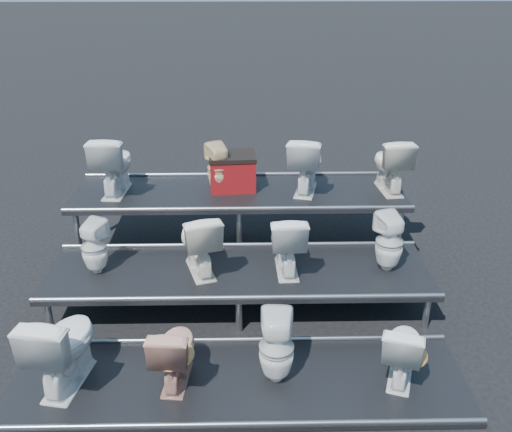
{
  "coord_description": "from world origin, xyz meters",
  "views": [
    {
      "loc": [
        0.08,
        -5.44,
        3.69
      ],
      "look_at": [
        0.19,
        0.1,
        1.07
      ],
      "focal_mm": 40.0,
      "sensor_mm": 36.0,
      "label": 1
    }
  ],
  "objects_px": {
    "toilet_3": "(403,349)",
    "toilet_10": "(306,164)",
    "toilet_2": "(276,347)",
    "toilet_7": "(389,242)",
    "toilet_0": "(63,345)",
    "toilet_8": "(113,164)",
    "red_crate": "(232,173)",
    "toilet_4": "(94,247)",
    "toilet_9": "(218,168)",
    "toilet_11": "(390,164)",
    "toilet_6": "(287,241)",
    "toilet_5": "(199,242)",
    "toilet_1": "(174,351)"
  },
  "relations": [
    {
      "from": "toilet_3",
      "to": "toilet_10",
      "type": "relative_size",
      "value": 0.87
    },
    {
      "from": "toilet_2",
      "to": "toilet_7",
      "type": "bearing_deg",
      "value": -131.52
    },
    {
      "from": "toilet_0",
      "to": "toilet_8",
      "type": "xyz_separation_m",
      "value": [
        -0.0,
        2.6,
        0.77
      ]
    },
    {
      "from": "toilet_3",
      "to": "toilet_8",
      "type": "relative_size",
      "value": 0.83
    },
    {
      "from": "red_crate",
      "to": "toilet_4",
      "type": "bearing_deg",
      "value": -140.5
    },
    {
      "from": "toilet_10",
      "to": "toilet_3",
      "type": "bearing_deg",
      "value": 117.51
    },
    {
      "from": "toilet_9",
      "to": "red_crate",
      "type": "relative_size",
      "value": 1.11
    },
    {
      "from": "toilet_2",
      "to": "toilet_10",
      "type": "relative_size",
      "value": 0.97
    },
    {
      "from": "toilet_4",
      "to": "toilet_8",
      "type": "height_order",
      "value": "toilet_8"
    },
    {
      "from": "toilet_2",
      "to": "toilet_11",
      "type": "distance_m",
      "value": 3.14
    },
    {
      "from": "red_crate",
      "to": "toilet_0",
      "type": "bearing_deg",
      "value": -122.89
    },
    {
      "from": "toilet_0",
      "to": "toilet_4",
      "type": "height_order",
      "value": "toilet_4"
    },
    {
      "from": "toilet_8",
      "to": "toilet_9",
      "type": "xyz_separation_m",
      "value": [
        1.31,
        0.0,
        -0.07
      ]
    },
    {
      "from": "toilet_9",
      "to": "toilet_8",
      "type": "bearing_deg",
      "value": -24.76
    },
    {
      "from": "toilet_2",
      "to": "toilet_8",
      "type": "distance_m",
      "value": 3.33
    },
    {
      "from": "toilet_8",
      "to": "toilet_10",
      "type": "distance_m",
      "value": 2.41
    },
    {
      "from": "toilet_6",
      "to": "toilet_2",
      "type": "bearing_deg",
      "value": 80.54
    },
    {
      "from": "toilet_5",
      "to": "toilet_3",
      "type": "bearing_deg",
      "value": 128.9
    },
    {
      "from": "toilet_6",
      "to": "toilet_8",
      "type": "height_order",
      "value": "toilet_8"
    },
    {
      "from": "toilet_5",
      "to": "toilet_8",
      "type": "relative_size",
      "value": 0.94
    },
    {
      "from": "toilet_1",
      "to": "toilet_11",
      "type": "bearing_deg",
      "value": -128.05
    },
    {
      "from": "toilet_8",
      "to": "toilet_11",
      "type": "height_order",
      "value": "toilet_8"
    },
    {
      "from": "toilet_3",
      "to": "toilet_10",
      "type": "xyz_separation_m",
      "value": [
        -0.66,
        2.6,
        0.85
      ]
    },
    {
      "from": "toilet_9",
      "to": "toilet_6",
      "type": "bearing_deg",
      "value": 96.2
    },
    {
      "from": "toilet_1",
      "to": "toilet_11",
      "type": "relative_size",
      "value": 0.92
    },
    {
      "from": "toilet_7",
      "to": "toilet_8",
      "type": "distance_m",
      "value": 3.49
    },
    {
      "from": "toilet_2",
      "to": "toilet_11",
      "type": "height_order",
      "value": "toilet_11"
    },
    {
      "from": "toilet_5",
      "to": "toilet_8",
      "type": "distance_m",
      "value": 1.78
    },
    {
      "from": "toilet_11",
      "to": "toilet_9",
      "type": "bearing_deg",
      "value": -5.22
    },
    {
      "from": "toilet_1",
      "to": "toilet_7",
      "type": "height_order",
      "value": "toilet_7"
    },
    {
      "from": "red_crate",
      "to": "toilet_7",
      "type": "bearing_deg",
      "value": -43.55
    },
    {
      "from": "toilet_7",
      "to": "toilet_2",
      "type": "bearing_deg",
      "value": 26.99
    },
    {
      "from": "toilet_6",
      "to": "toilet_3",
      "type": "bearing_deg",
      "value": 125.07
    },
    {
      "from": "toilet_2",
      "to": "toilet_6",
      "type": "distance_m",
      "value": 1.37
    },
    {
      "from": "toilet_1",
      "to": "toilet_7",
      "type": "distance_m",
      "value": 2.6
    },
    {
      "from": "toilet_0",
      "to": "toilet_4",
      "type": "relative_size",
      "value": 1.34
    },
    {
      "from": "toilet_11",
      "to": "toilet_4",
      "type": "bearing_deg",
      "value": 15.31
    },
    {
      "from": "toilet_1",
      "to": "red_crate",
      "type": "xyz_separation_m",
      "value": [
        0.49,
        2.71,
        0.68
      ]
    },
    {
      "from": "toilet_10",
      "to": "toilet_11",
      "type": "bearing_deg",
      "value": -166.66
    },
    {
      "from": "toilet_5",
      "to": "red_crate",
      "type": "bearing_deg",
      "value": -120.84
    },
    {
      "from": "toilet_9",
      "to": "toilet_5",
      "type": "bearing_deg",
      "value": 57.75
    },
    {
      "from": "toilet_2",
      "to": "toilet_4",
      "type": "bearing_deg",
      "value": -31.02
    },
    {
      "from": "toilet_3",
      "to": "toilet_9",
      "type": "height_order",
      "value": "toilet_9"
    },
    {
      "from": "toilet_1",
      "to": "toilet_11",
      "type": "distance_m",
      "value": 3.69
    },
    {
      "from": "toilet_9",
      "to": "red_crate",
      "type": "xyz_separation_m",
      "value": [
        0.17,
        0.11,
        -0.11
      ]
    },
    {
      "from": "toilet_11",
      "to": "toilet_1",
      "type": "bearing_deg",
      "value": 41.06
    },
    {
      "from": "toilet_3",
      "to": "red_crate",
      "type": "relative_size",
      "value": 1.12
    },
    {
      "from": "toilet_10",
      "to": "toilet_11",
      "type": "height_order",
      "value": "toilet_10"
    },
    {
      "from": "toilet_10",
      "to": "toilet_9",
      "type": "bearing_deg",
      "value": 13.34
    },
    {
      "from": "toilet_10",
      "to": "toilet_2",
      "type": "bearing_deg",
      "value": 92.55
    }
  ]
}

